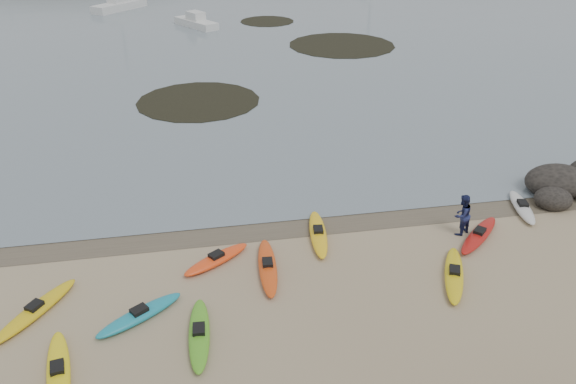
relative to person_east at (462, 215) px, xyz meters
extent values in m
plane|color=tan|center=(-7.11, 2.30, -0.93)|extent=(600.00, 600.00, 0.00)
plane|color=brown|center=(-7.11, 2.00, -0.93)|extent=(60.00, 60.00, 0.00)
ellipsoid|color=yellow|center=(-1.62, -2.94, -0.76)|extent=(2.18, 3.70, 0.34)
ellipsoid|color=#56AF23|center=(-11.33, -4.49, -0.76)|extent=(0.88, 3.62, 0.34)
ellipsoid|color=yellow|center=(-6.08, 0.80, -0.76)|extent=(1.18, 3.80, 0.34)
ellipsoid|color=#E24913|center=(-8.55, -1.18, -0.76)|extent=(0.98, 3.89, 0.34)
ellipsoid|color=yellow|center=(-15.62, -5.41, -0.76)|extent=(1.37, 3.89, 0.34)
ellipsoid|color=teal|center=(-13.31, -3.16, -0.76)|extent=(3.16, 2.45, 0.34)
ellipsoid|color=#FF4716|center=(-10.48, -0.31, -0.76)|extent=(2.97, 2.34, 0.34)
ellipsoid|color=#B11712|center=(0.64, -0.52, -0.76)|extent=(3.11, 2.98, 0.34)
ellipsoid|color=silver|center=(3.73, 1.33, -0.76)|extent=(1.43, 3.24, 0.34)
ellipsoid|color=yellow|center=(-16.91, -2.27, -0.76)|extent=(2.72, 3.60, 0.34)
imported|color=navy|center=(0.00, 0.00, 0.00)|extent=(1.13, 1.04, 1.86)
ellipsoid|color=black|center=(6.38, 2.81, -0.69)|extent=(3.17, 2.47, 1.58)
ellipsoid|color=black|center=(5.38, 1.51, -0.77)|extent=(1.76, 1.58, 1.06)
cylinder|color=black|center=(-10.43, 19.31, -0.90)|extent=(8.61, 8.61, 0.04)
cylinder|color=black|center=(3.67, 33.08, -0.90)|extent=(10.09, 10.09, 0.04)
cylinder|color=black|center=(-1.74, 45.13, -0.90)|extent=(6.02, 6.02, 0.04)
cube|color=silver|center=(-18.61, 55.08, -0.41)|extent=(6.44, 6.97, 1.04)
cube|color=silver|center=(-9.68, 43.74, -0.51)|extent=(4.68, 6.07, 0.85)
camera|label=1|loc=(-10.95, -18.86, 12.20)|focal=35.00mm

